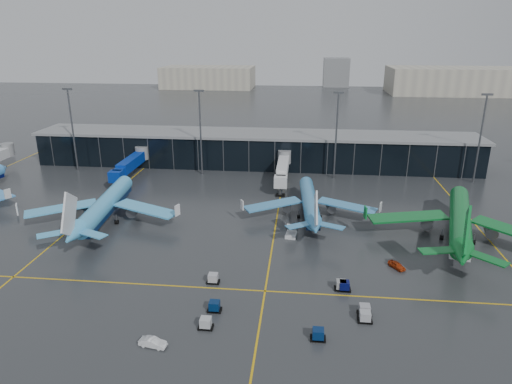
# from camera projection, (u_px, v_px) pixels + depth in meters

# --- Properties ---
(ground) EXTENTS (600.00, 600.00, 0.00)m
(ground) POSITION_uv_depth(u_px,v_px,m) (222.00, 249.00, 91.74)
(ground) COLOR #282B2D
(ground) RESTS_ON ground
(terminal_pier) EXTENTS (142.00, 17.00, 10.70)m
(terminal_pier) POSITION_uv_depth(u_px,v_px,m) (255.00, 149.00, 148.14)
(terminal_pier) COLOR black
(terminal_pier) RESTS_ON ground
(jet_bridges) EXTENTS (94.00, 27.50, 7.20)m
(jet_bridges) POSITION_uv_depth(u_px,v_px,m) (130.00, 164.00, 134.04)
(jet_bridges) COLOR #595B60
(jet_bridges) RESTS_ON ground
(flood_masts) EXTENTS (203.00, 0.50, 25.50)m
(flood_masts) POSITION_uv_depth(u_px,v_px,m) (267.00, 131.00, 133.61)
(flood_masts) COLOR #595B60
(flood_masts) RESTS_ON ground
(distant_hangars) EXTENTS (260.00, 71.00, 22.00)m
(distant_hangars) POSITION_uv_depth(u_px,v_px,m) (352.00, 79.00, 337.39)
(distant_hangars) COLOR #B2AD99
(distant_hangars) RESTS_ON ground
(taxi_lines) EXTENTS (220.00, 120.00, 0.02)m
(taxi_lines) POSITION_uv_depth(u_px,v_px,m) (275.00, 229.00, 100.71)
(taxi_lines) COLOR gold
(taxi_lines) RESTS_ON ground
(airliner_arkefly) EXTENTS (40.11, 44.75, 12.83)m
(airliner_arkefly) POSITION_uv_depth(u_px,v_px,m) (104.00, 194.00, 103.42)
(airliner_arkefly) COLOR #45A9E3
(airliner_arkefly) RESTS_ON ground
(airliner_klm_near) EXTENTS (34.68, 38.92, 11.38)m
(airliner_klm_near) POSITION_uv_depth(u_px,v_px,m) (310.00, 193.00, 106.53)
(airliner_klm_near) COLOR #3986BD
(airliner_klm_near) RESTS_ON ground
(airliner_aer_lingus) EXTENTS (49.87, 53.56, 13.66)m
(airliner_aer_lingus) POSITION_uv_depth(u_px,v_px,m) (462.00, 208.00, 94.35)
(airliner_aer_lingus) COLOR #0C6526
(airliner_aer_lingus) RESTS_ON ground
(baggage_carts) EXTENTS (27.21, 15.31, 1.70)m
(baggage_carts) POSITION_uv_depth(u_px,v_px,m) (296.00, 304.00, 71.63)
(baggage_carts) COLOR black
(baggage_carts) RESTS_ON ground
(mobile_airstair) EXTENTS (2.60, 3.46, 3.45)m
(mobile_airstair) POSITION_uv_depth(u_px,v_px,m) (291.00, 233.00, 96.92)
(mobile_airstair) COLOR silver
(mobile_airstair) RESTS_ON ground
(service_van_red) EXTENTS (3.21, 3.80, 1.23)m
(service_van_red) POSITION_uv_depth(u_px,v_px,m) (397.00, 265.00, 83.92)
(service_van_red) COLOR #A52F0C
(service_van_red) RESTS_ON ground
(service_van_white) EXTENTS (4.08, 1.98, 1.29)m
(service_van_white) POSITION_uv_depth(u_px,v_px,m) (153.00, 342.00, 62.96)
(service_van_white) COLOR silver
(service_van_white) RESTS_ON ground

